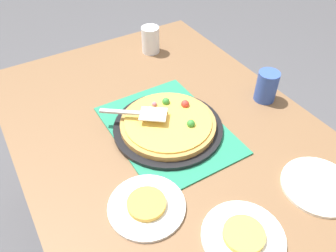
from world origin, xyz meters
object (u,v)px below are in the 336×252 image
pizza_pan (168,127)px  plate_far_right (147,206)px  cup_far (267,86)px  plate_near_left (243,237)px  served_slice_left (244,235)px  plate_side (319,186)px  served_slice_right (147,204)px  pizza_server (139,113)px  cup_near (151,40)px  pizza (168,123)px

pizza_pan → plate_far_right: size_ratio=1.73×
plate_far_right → cup_far: cup_far is taller
plate_near_left → served_slice_left: 0.01m
plate_side → served_slice_right: (0.20, 0.47, 0.01)m
pizza_pan → served_slice_left: 0.45m
pizza_pan → cup_far: cup_far is taller
plate_side → pizza_server: 0.60m
plate_side → cup_near: cup_near is taller
cup_near → cup_far: (-0.54, -0.20, 0.00)m
pizza → cup_far: size_ratio=2.75×
cup_near → plate_side: bearing=-176.8°
cup_far → plate_near_left: bearing=132.3°
plate_far_right → plate_side: bearing=-112.9°
pizza → pizza_server: size_ratio=1.57×
served_slice_right → cup_near: bearing=-29.6°
plate_near_left → cup_near: bearing=-14.7°
cup_near → plate_near_left: bearing=165.3°
pizza_pan → served_slice_right: served_slice_right is taller
pizza → cup_far: cup_far is taller
cup_far → served_slice_right: bearing=107.8°
pizza_pan → served_slice_right: 0.32m
served_slice_right → cup_near: cup_near is taller
served_slice_left → served_slice_right: size_ratio=1.00×
pizza_pan → cup_far: bearing=-95.5°
plate_side → cup_far: size_ratio=1.83×
pizza → plate_side: pizza is taller
plate_far_right → served_slice_right: bearing=0.0°
pizza → plate_side: 0.51m
pizza_server → cup_near: bearing=-32.9°
plate_near_left → pizza: bearing=-5.6°
pizza → plate_side: bearing=-149.8°
plate_side → served_slice_right: 0.51m
pizza_pan → served_slice_right: bearing=138.3°
served_slice_right → cup_far: (0.20, -0.62, 0.04)m
plate_side → served_slice_right: served_slice_right is taller
plate_side → served_slice_left: (-0.01, 0.30, 0.01)m
pizza_pan → plate_far_right: pizza_pan is taller
plate_side → cup_far: cup_far is taller
plate_far_right → cup_far: 0.66m
pizza → served_slice_right: bearing=138.3°
plate_far_right → cup_near: cup_near is taller
plate_far_right → plate_side: (-0.20, -0.47, 0.00)m
cup_near → pizza_pan: bearing=157.5°
served_slice_right → cup_far: size_ratio=0.92×
cup_far → served_slice_left: bearing=132.3°
pizza_pan → plate_far_right: 0.32m
pizza → served_slice_left: 0.46m
plate_far_right → cup_near: size_ratio=1.83×
plate_far_right → served_slice_left: size_ratio=2.00×
plate_far_right → plate_near_left: bearing=-141.1°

